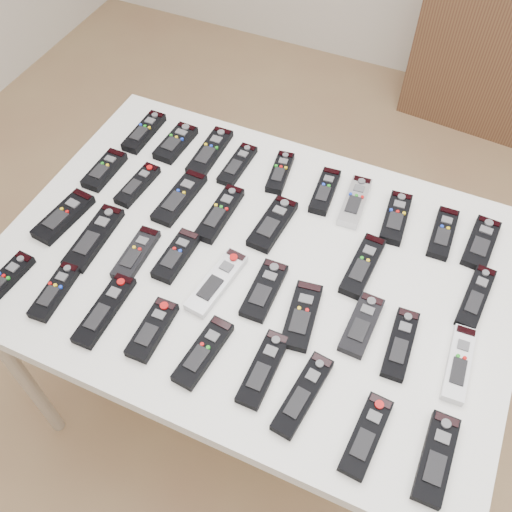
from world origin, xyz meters
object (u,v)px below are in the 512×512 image
at_px(remote_12, 180,198).
at_px(remote_7, 396,218).
at_px(remote_3, 237,165).
at_px(remote_5, 325,191).
at_px(remote_20, 176,256).
at_px(remote_16, 476,297).
at_px(remote_27, 3,282).
at_px(remote_8, 443,233).
at_px(remote_2, 210,152).
at_px(remote_35, 436,458).
at_px(remote_31, 203,352).
at_px(remote_4, 280,172).
at_px(remote_33, 303,394).
at_px(remote_22, 264,290).
at_px(remote_17, 64,216).
at_px(remote_23, 302,316).
at_px(table, 256,275).
at_px(remote_14, 273,224).
at_px(remote_29, 105,310).
at_px(remote_11, 138,185).
at_px(remote_34, 366,435).
at_px(remote_13, 220,213).
at_px(remote_30, 152,330).
at_px(remote_0, 144,132).
at_px(remote_15, 363,266).
at_px(remote_19, 136,254).
at_px(remote_25, 400,344).
at_px(remote_9, 481,243).
at_px(remote_10, 105,170).
at_px(remote_6, 355,202).
at_px(remote_28, 55,291).
at_px(remote_21, 217,282).
at_px(remote_32, 263,369).
at_px(remote_18, 94,237).

bearing_deg(remote_12, remote_7, 19.47).
xyz_separation_m(remote_3, remote_5, (0.26, 0.00, 0.00)).
bearing_deg(remote_7, remote_20, -147.95).
distance_m(remote_16, remote_27, 1.11).
bearing_deg(remote_8, remote_2, 175.88).
bearing_deg(remote_3, remote_35, -38.31).
height_order(remote_3, remote_31, remote_31).
bearing_deg(remote_4, remote_33, -71.14).
height_order(remote_27, remote_35, remote_35).
bearing_deg(remote_22, remote_17, 178.92).
height_order(remote_3, remote_23, remote_23).
height_order(table, remote_16, remote_16).
xyz_separation_m(remote_14, remote_29, (-0.25, -0.39, -0.00)).
relative_size(remote_11, remote_20, 1.02).
bearing_deg(remote_8, remote_34, -93.79).
bearing_deg(remote_13, remote_30, -86.85).
bearing_deg(remote_11, remote_4, 34.93).
bearing_deg(remote_0, remote_13, -29.21).
relative_size(remote_11, remote_13, 0.82).
xyz_separation_m(remote_27, remote_31, (0.52, 0.03, 0.00)).
height_order(remote_15, remote_30, same).
bearing_deg(remote_19, remote_23, -2.14).
xyz_separation_m(table, remote_14, (-0.01, 0.12, 0.07)).
height_order(remote_7, remote_31, same).
height_order(remote_2, remote_25, same).
bearing_deg(remote_8, remote_12, -167.90).
bearing_deg(remote_22, remote_15, 38.98).
bearing_deg(remote_23, remote_2, 129.42).
bearing_deg(remote_4, remote_9, -10.49).
bearing_deg(remote_33, remote_19, 167.85).
height_order(remote_0, remote_25, remote_0).
xyz_separation_m(remote_16, remote_23, (-0.35, -0.21, 0.00)).
xyz_separation_m(remote_27, remote_30, (0.39, 0.03, 0.00)).
relative_size(remote_15, remote_30, 1.20).
relative_size(remote_3, remote_8, 1.00).
distance_m(remote_15, remote_30, 0.52).
xyz_separation_m(remote_4, remote_34, (0.44, -0.61, 0.00)).
xyz_separation_m(table, remote_10, (-0.51, 0.11, 0.07)).
bearing_deg(remote_17, remote_12, 43.69).
distance_m(remote_6, remote_28, 0.78).
xyz_separation_m(remote_14, remote_17, (-0.50, -0.20, 0.00)).
xyz_separation_m(remote_4, remote_21, (0.01, -0.40, -0.00)).
relative_size(remote_3, remote_32, 0.91).
height_order(remote_7, remote_35, same).
height_order(remote_6, remote_19, remote_6).
xyz_separation_m(remote_9, remote_13, (-0.63, -0.18, 0.00)).
xyz_separation_m(remote_32, remote_35, (0.38, -0.04, 0.00)).
bearing_deg(remote_8, remote_14, -161.61).
height_order(remote_18, remote_21, same).
height_order(remote_10, remote_14, remote_10).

